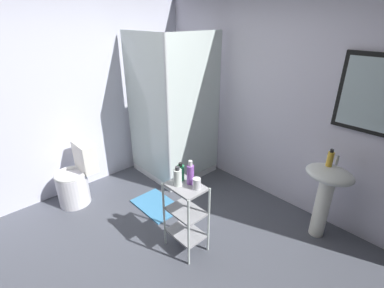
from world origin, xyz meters
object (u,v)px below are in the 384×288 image
at_px(pedestal_sink, 326,188).
at_px(conditioner_bottle_purple, 190,174).
at_px(hand_soap_bottle, 330,159).
at_px(storage_cart, 186,212).
at_px(rinse_cup, 197,184).
at_px(bath_mat, 157,205).
at_px(body_wash_bottle_green, 181,172).
at_px(shower_stall, 173,145).
at_px(lotion_bottle_white, 178,177).
at_px(toilet, 76,180).

height_order(pedestal_sink, conditioner_bottle_purple, conditioner_bottle_purple).
bearing_deg(hand_soap_bottle, storage_cart, -122.94).
height_order(rinse_cup, bath_mat, rinse_cup).
bearing_deg(hand_soap_bottle, body_wash_bottle_green, -127.37).
xyz_separation_m(storage_cart, hand_soap_bottle, (0.78, 1.20, 0.45)).
distance_m(pedestal_sink, bath_mat, 1.94).
bearing_deg(body_wash_bottle_green, shower_stall, 143.91).
height_order(pedestal_sink, bath_mat, pedestal_sink).
bearing_deg(bath_mat, storage_cart, -13.34).
distance_m(shower_stall, lotion_bottle_white, 1.50).
bearing_deg(rinse_cup, pedestal_sink, 57.66).
relative_size(storage_cart, hand_soap_bottle, 4.10).
xyz_separation_m(toilet, storage_cart, (1.51, 0.48, 0.12)).
relative_size(shower_stall, pedestal_sink, 2.47).
bearing_deg(rinse_cup, body_wash_bottle_green, -178.82).
relative_size(shower_stall, hand_soap_bottle, 11.07).
bearing_deg(conditioner_bottle_purple, body_wash_bottle_green, -168.26).
distance_m(lotion_bottle_white, rinse_cup, 0.19).
bearing_deg(shower_stall, pedestal_sink, 9.01).
bearing_deg(shower_stall, rinse_cup, -31.27).
distance_m(shower_stall, conditioner_bottle_purple, 1.50).
distance_m(hand_soap_bottle, bath_mat, 2.04).
xyz_separation_m(storage_cart, lotion_bottle_white, (-0.06, -0.05, 0.39)).
bearing_deg(lotion_bottle_white, rinse_cup, 28.46).
xyz_separation_m(pedestal_sink, conditioner_bottle_purple, (-0.81, -1.10, 0.26)).
xyz_separation_m(pedestal_sink, body_wash_bottle_green, (-0.93, -1.13, 0.24)).
xyz_separation_m(conditioner_bottle_purple, bath_mat, (-0.76, 0.12, -0.83)).
height_order(hand_soap_bottle, conditioner_bottle_purple, hand_soap_bottle).
height_order(pedestal_sink, storage_cart, pedestal_sink).
bearing_deg(toilet, rinse_cup, 17.76).
xyz_separation_m(shower_stall, storage_cart, (1.22, -0.84, -0.03)).
relative_size(pedestal_sink, conditioner_bottle_purple, 3.42).
bearing_deg(bath_mat, rinse_cup, -9.18).
height_order(toilet, storage_cart, toilet).
height_order(shower_stall, toilet, shower_stall).
height_order(storage_cart, conditioner_bottle_purple, conditioner_bottle_purple).
bearing_deg(lotion_bottle_white, conditioner_bottle_purple, 61.75).
bearing_deg(storage_cart, conditioner_bottle_purple, 90.17).
xyz_separation_m(conditioner_bottle_purple, body_wash_bottle_green, (-0.11, -0.02, -0.02)).
bearing_deg(pedestal_sink, toilet, -144.80).
xyz_separation_m(lotion_bottle_white, conditioner_bottle_purple, (0.06, 0.11, 0.02)).
distance_m(toilet, rinse_cup, 1.76).
height_order(storage_cart, lotion_bottle_white, lotion_bottle_white).
xyz_separation_m(toilet, body_wash_bottle_green, (1.40, 0.51, 0.50)).
relative_size(toilet, storage_cart, 1.03).
xyz_separation_m(storage_cart, bath_mat, (-0.76, 0.18, -0.43)).
height_order(lotion_bottle_white, body_wash_bottle_green, lotion_bottle_white).
xyz_separation_m(lotion_bottle_white, rinse_cup, (0.16, 0.09, -0.03)).
bearing_deg(conditioner_bottle_purple, bath_mat, 170.95).
bearing_deg(toilet, bath_mat, 41.10).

